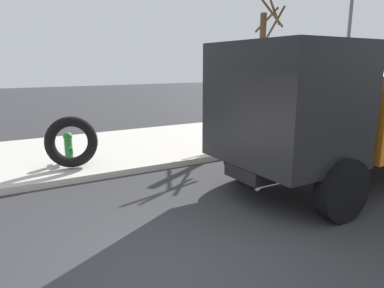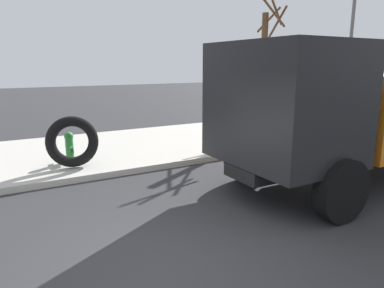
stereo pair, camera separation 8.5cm
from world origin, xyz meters
name	(u,v)px [view 1 (the left image)]	position (x,y,z in m)	size (l,w,h in m)	color
ground_plane	(170,266)	(0.00, 0.00, 0.00)	(80.00, 80.00, 0.00)	#2D2D30
sidewalk_curb	(67,155)	(0.00, 6.50, 0.07)	(36.00, 5.00, 0.15)	#BCB7AD
fire_hydrant	(68,146)	(-0.15, 5.37, 0.57)	(0.23, 0.52, 0.78)	#2D8438
loose_tire	(72,142)	(-0.17, 4.85, 0.78)	(1.23, 1.23, 0.25)	black
dump_truck_orange	(360,110)	(5.23, 1.02, 1.61)	(7.01, 2.81, 3.00)	orange
bare_tree	(262,67)	(6.84, 6.09, 2.49)	(1.14, 1.20, 4.56)	#4C3823
street_light_pole	(347,49)	(9.90, 4.94, 3.13)	(0.12, 0.12, 5.96)	#595B5E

